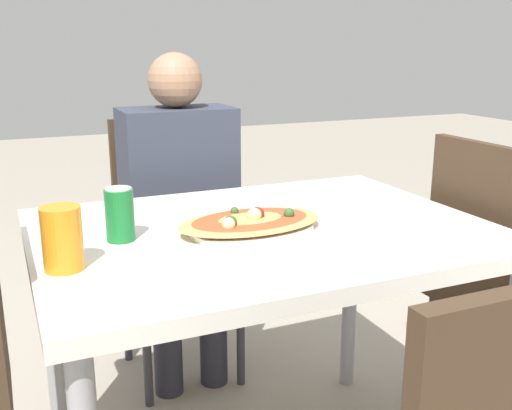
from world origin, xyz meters
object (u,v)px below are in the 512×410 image
object	(u,v)px
pizza_main	(250,224)
soda_can	(120,214)
chair_far_seated	(172,234)
person_seated	(180,198)
dining_table	(263,258)
drink_glass	(62,239)
chair_side_right	(501,280)

from	to	relation	value
pizza_main	soda_can	world-z (taller)	soda_can
chair_far_seated	person_seated	distance (m)	0.20
dining_table	soda_can	distance (m)	0.38
person_seated	soda_can	distance (m)	0.69
chair_far_seated	person_seated	world-z (taller)	person_seated
dining_table	pizza_main	size ratio (longest dim) A/B	2.97
pizza_main	drink_glass	world-z (taller)	drink_glass
pizza_main	person_seated	bearing A→B (deg)	88.79
soda_can	person_seated	bearing A→B (deg)	61.99
drink_glass	chair_side_right	bearing A→B (deg)	1.34
chair_far_seated	pizza_main	bearing A→B (deg)	88.98
chair_far_seated	person_seated	size ratio (longest dim) A/B	0.80
dining_table	drink_glass	distance (m)	0.52
person_seated	pizza_main	size ratio (longest dim) A/B	3.15
person_seated	drink_glass	world-z (taller)	person_seated
person_seated	soda_can	bearing A→B (deg)	61.99
chair_side_right	soda_can	xyz separation A→B (m)	(-1.09, 0.11, 0.30)
person_seated	soda_can	size ratio (longest dim) A/B	9.42
chair_side_right	soda_can	bearing A→B (deg)	-95.88
chair_side_right	pizza_main	size ratio (longest dim) A/B	2.52
dining_table	soda_can	xyz separation A→B (m)	(-0.35, 0.04, 0.14)
chair_side_right	pizza_main	xyz separation A→B (m)	(-0.78, 0.06, 0.26)
chair_far_seated	chair_side_right	xyz separation A→B (m)	(0.77, -0.83, 0.00)
dining_table	drink_glass	world-z (taller)	drink_glass
drink_glass	chair_far_seated	bearing A→B (deg)	61.78
person_seated	dining_table	bearing A→B (deg)	92.67
dining_table	soda_can	world-z (taller)	soda_can
chair_side_right	drink_glass	bearing A→B (deg)	-88.66
pizza_main	dining_table	bearing A→B (deg)	26.07
pizza_main	soda_can	bearing A→B (deg)	169.47
chair_side_right	drink_glass	xyz separation A→B (m)	(-1.23, -0.03, 0.30)
pizza_main	drink_glass	bearing A→B (deg)	-169.26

